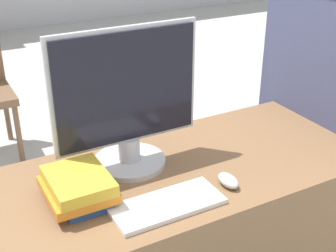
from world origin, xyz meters
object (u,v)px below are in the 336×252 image
(keyboard, at_px, (167,205))
(book_stack, at_px, (79,187))
(monitor, at_px, (127,102))
(mouse, at_px, (228,180))

(keyboard, height_order, book_stack, book_stack)
(keyboard, xyz_separation_m, book_stack, (-0.22, 0.16, 0.04))
(monitor, height_order, keyboard, monitor)
(keyboard, bearing_deg, book_stack, 144.63)
(monitor, height_order, book_stack, monitor)
(book_stack, bearing_deg, keyboard, -35.37)
(keyboard, relative_size, mouse, 3.78)
(monitor, xyz_separation_m, mouse, (0.23, -0.29, -0.22))
(monitor, distance_m, mouse, 0.43)
(mouse, height_order, book_stack, book_stack)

